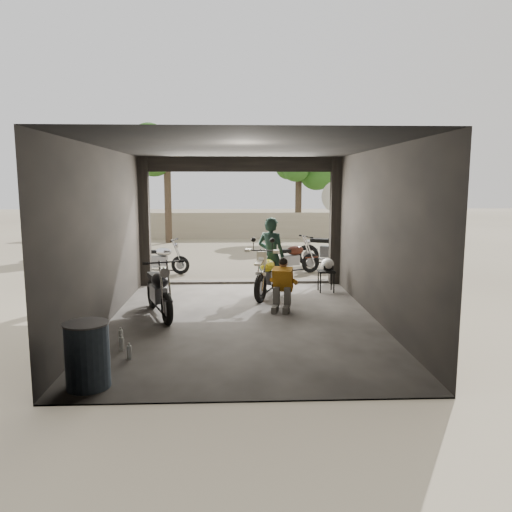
{
  "coord_description": "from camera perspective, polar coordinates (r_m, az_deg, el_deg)",
  "views": [
    {
      "loc": [
        -0.14,
        -9.07,
        2.58
      ],
      "look_at": [
        0.27,
        0.6,
        1.15
      ],
      "focal_mm": 35.0,
      "sensor_mm": 36.0,
      "label": 1
    }
  ],
  "objects": [
    {
      "name": "rider",
      "position": [
        11.59,
        1.73,
        0.05
      ],
      "size": [
        0.78,
        0.68,
        1.79
      ],
      "primitive_type": "imported",
      "rotation": [
        0.0,
        0.0,
        2.66
      ],
      "color": "black",
      "rests_on": "ground"
    },
    {
      "name": "left_bike",
      "position": [
        9.83,
        -11.05,
        -3.49
      ],
      "size": [
        1.26,
        1.85,
        1.16
      ],
      "primitive_type": null,
      "rotation": [
        0.0,
        0.0,
        0.35
      ],
      "color": "black",
      "rests_on": "ground"
    },
    {
      "name": "tree_left",
      "position": [
        21.81,
        -10.18,
        11.98
      ],
      "size": [
        2.2,
        2.2,
        5.6
      ],
      "color": "#382B1E",
      "rests_on": "ground"
    },
    {
      "name": "sign_post",
      "position": [
        13.79,
        9.26,
        5.07
      ],
      "size": [
        0.88,
        0.08,
        2.64
      ],
      "rotation": [
        0.0,
        0.0,
        -0.29
      ],
      "color": "black",
      "rests_on": "ground"
    },
    {
      "name": "garage",
      "position": [
        9.71,
        -1.57,
        0.71
      ],
      "size": [
        7.0,
        7.13,
        3.2
      ],
      "color": "#2D2B28",
      "rests_on": "ground"
    },
    {
      "name": "tree_right",
      "position": [
        23.28,
        4.92,
        10.79
      ],
      "size": [
        2.2,
        2.2,
        5.0
      ],
      "color": "#382B1E",
      "rests_on": "ground"
    },
    {
      "name": "outside_bike_c",
      "position": [
        15.3,
        8.75,
        1.06
      ],
      "size": [
        2.07,
        1.47,
        1.3
      ],
      "primitive_type": null,
      "rotation": [
        0.0,
        0.0,
        1.17
      ],
      "color": "black",
      "rests_on": "ground"
    },
    {
      "name": "outside_bike_a",
      "position": [
        14.38,
        -10.91,
        -0.05
      ],
      "size": [
        1.56,
        0.85,
        1.0
      ],
      "primitive_type": null,
      "rotation": [
        0.0,
        0.0,
        1.4
      ],
      "color": "black",
      "rests_on": "ground"
    },
    {
      "name": "helmet",
      "position": [
        11.89,
        8.19,
        -0.93
      ],
      "size": [
        0.37,
        0.38,
        0.28
      ],
      "primitive_type": "ellipsoid",
      "rotation": [
        0.0,
        0.0,
        0.27
      ],
      "color": "silver",
      "rests_on": "stool"
    },
    {
      "name": "boundary_wall",
      "position": [
        23.16,
        -2.07,
        3.5
      ],
      "size": [
        18.0,
        0.3,
        1.2
      ],
      "primitive_type": "cube",
      "color": "gray",
      "rests_on": "ground"
    },
    {
      "name": "main_bike",
      "position": [
        11.33,
        1.47,
        -1.76
      ],
      "size": [
        1.26,
        1.88,
        1.16
      ],
      "primitive_type": null,
      "rotation": [
        0.0,
        0.0,
        -0.35
      ],
      "color": "beige",
      "rests_on": "ground"
    },
    {
      "name": "ground",
      "position": [
        9.44,
        -1.48,
        -7.46
      ],
      "size": [
        80.0,
        80.0,
        0.0
      ],
      "primitive_type": "plane",
      "color": "#7A6D56",
      "rests_on": "ground"
    },
    {
      "name": "oil_drum",
      "position": [
        6.71,
        -18.7,
        -10.8
      ],
      "size": [
        0.68,
        0.68,
        0.85
      ],
      "primitive_type": "cylinder",
      "rotation": [
        0.0,
        0.0,
        -0.3
      ],
      "color": "#384A5E",
      "rests_on": "ground"
    },
    {
      "name": "mechanic",
      "position": [
        10.06,
        2.99,
        -3.45
      ],
      "size": [
        0.68,
        0.81,
        1.03
      ],
      "primitive_type": null,
      "rotation": [
        0.0,
        0.0,
        -0.24
      ],
      "color": "#B87518",
      "rests_on": "ground"
    },
    {
      "name": "outside_bike_b",
      "position": [
        14.06,
        4.09,
        0.05
      ],
      "size": [
        1.73,
        1.24,
        1.08
      ],
      "primitive_type": null,
      "rotation": [
        0.0,
        0.0,
        1.98
      ],
      "color": "#41190F",
      "rests_on": "ground"
    },
    {
      "name": "stool",
      "position": [
        11.86,
        8.02,
        -2.0
      ],
      "size": [
        0.38,
        0.38,
        0.53
      ],
      "rotation": [
        0.0,
        0.0,
        0.12
      ],
      "color": "black",
      "rests_on": "ground"
    }
  ]
}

